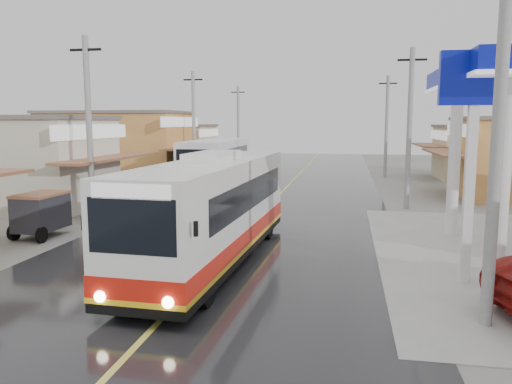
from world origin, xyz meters
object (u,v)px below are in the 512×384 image
Objects in this scene: second_bus at (216,163)px; cyclist at (124,210)px; coach_bus at (214,209)px; tricycle_near at (41,212)px.

second_bus is 4.26× the size of cyclist.
coach_bus is at bearing -75.85° from second_bus.
second_bus is 15.37m from tricycle_near.
coach_bus is at bearing -14.16° from tricycle_near.
second_bus reaches higher than tricycle_near.
cyclist is (-0.56, -12.94, -0.98)m from second_bus.
cyclist is 1.01× the size of tricycle_near.
coach_bus is 17.72m from second_bus.
coach_bus is 6.61m from cyclist.
coach_bus is 7.72m from tricycle_near.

